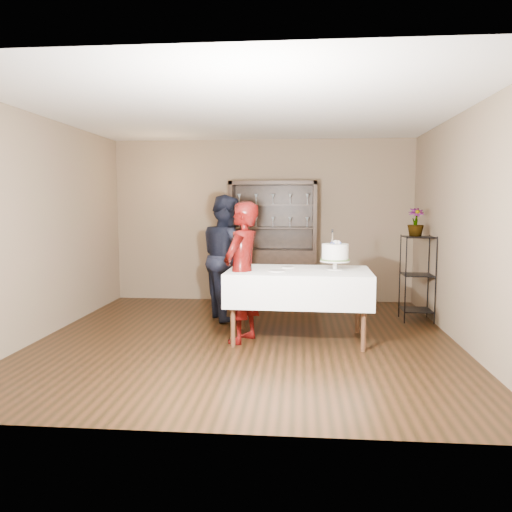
{
  "coord_description": "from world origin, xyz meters",
  "views": [
    {
      "loc": [
        0.63,
        -5.88,
        1.64
      ],
      "look_at": [
        0.11,
        0.1,
        1.01
      ],
      "focal_mm": 35.0,
      "sensor_mm": 36.0,
      "label": 1
    }
  ],
  "objects_px": {
    "china_hutch": "(273,263)",
    "cake": "(335,254)",
    "cake_table": "(299,286)",
    "plant_etagere": "(417,275)",
    "potted_plant": "(416,222)",
    "man": "(227,257)",
    "woman": "(242,272)"
  },
  "relations": [
    {
      "from": "china_hutch",
      "to": "cake",
      "type": "xyz_separation_m",
      "value": [
        0.86,
        -2.13,
        0.38
      ]
    },
    {
      "from": "china_hutch",
      "to": "cake_table",
      "type": "relative_size",
      "value": 1.16
    },
    {
      "from": "plant_etagere",
      "to": "potted_plant",
      "type": "xyz_separation_m",
      "value": [
        -0.04,
        0.02,
        0.73
      ]
    },
    {
      "from": "china_hutch",
      "to": "plant_etagere",
      "type": "bearing_deg",
      "value": -26.83
    },
    {
      "from": "man",
      "to": "cake",
      "type": "bearing_deg",
      "value": -151.43
    },
    {
      "from": "plant_etagere",
      "to": "man",
      "type": "relative_size",
      "value": 0.68
    },
    {
      "from": "woman",
      "to": "china_hutch",
      "type": "bearing_deg",
      "value": -163.91
    },
    {
      "from": "cake_table",
      "to": "man",
      "type": "distance_m",
      "value": 1.49
    },
    {
      "from": "cake_table",
      "to": "woman",
      "type": "bearing_deg",
      "value": -167.79
    },
    {
      "from": "cake_table",
      "to": "plant_etagere",
      "type": "bearing_deg",
      "value": 34.56
    },
    {
      "from": "china_hutch",
      "to": "potted_plant",
      "type": "xyz_separation_m",
      "value": [
        2.04,
        -1.03,
        0.72
      ]
    },
    {
      "from": "cake_table",
      "to": "cake",
      "type": "bearing_deg",
      "value": 8.25
    },
    {
      "from": "china_hutch",
      "to": "woman",
      "type": "xyz_separation_m",
      "value": [
        -0.24,
        -2.33,
        0.17
      ]
    },
    {
      "from": "cake_table",
      "to": "man",
      "type": "relative_size",
      "value": 0.98
    },
    {
      "from": "plant_etagere",
      "to": "man",
      "type": "bearing_deg",
      "value": -178.22
    },
    {
      "from": "cake_table",
      "to": "potted_plant",
      "type": "distance_m",
      "value": 2.11
    },
    {
      "from": "potted_plant",
      "to": "woman",
      "type": "bearing_deg",
      "value": -150.29
    },
    {
      "from": "woman",
      "to": "man",
      "type": "bearing_deg",
      "value": -141.5
    },
    {
      "from": "cake_table",
      "to": "cake",
      "type": "relative_size",
      "value": 3.53
    },
    {
      "from": "plant_etagere",
      "to": "man",
      "type": "height_order",
      "value": "man"
    },
    {
      "from": "man",
      "to": "potted_plant",
      "type": "bearing_deg",
      "value": -114.97
    },
    {
      "from": "potted_plant",
      "to": "plant_etagere",
      "type": "bearing_deg",
      "value": -24.55
    },
    {
      "from": "plant_etagere",
      "to": "potted_plant",
      "type": "bearing_deg",
      "value": 155.45
    },
    {
      "from": "man",
      "to": "potted_plant",
      "type": "relative_size",
      "value": 4.49
    },
    {
      "from": "woman",
      "to": "man",
      "type": "distance_m",
      "value": 1.25
    },
    {
      "from": "woman",
      "to": "potted_plant",
      "type": "distance_m",
      "value": 2.68
    },
    {
      "from": "china_hutch",
      "to": "woman",
      "type": "height_order",
      "value": "china_hutch"
    },
    {
      "from": "cake_table",
      "to": "potted_plant",
      "type": "height_order",
      "value": "potted_plant"
    },
    {
      "from": "cake",
      "to": "plant_etagere",
      "type": "bearing_deg",
      "value": 41.36
    },
    {
      "from": "cake",
      "to": "cake_table",
      "type": "bearing_deg",
      "value": -171.75
    },
    {
      "from": "china_hutch",
      "to": "cake",
      "type": "distance_m",
      "value": 2.33
    },
    {
      "from": "cake",
      "to": "potted_plant",
      "type": "height_order",
      "value": "potted_plant"
    }
  ]
}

